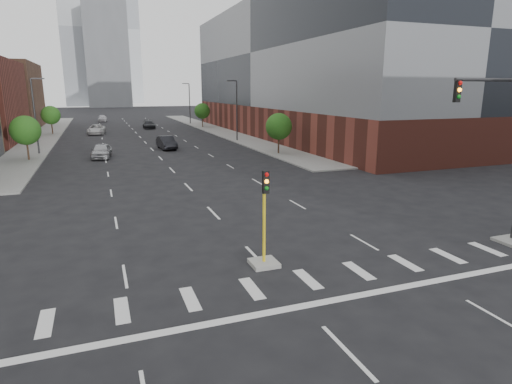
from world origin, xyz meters
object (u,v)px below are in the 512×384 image
car_mid_right (167,143)px  car_far_left (96,129)px  car_distant (103,118)px  median_traffic_signal (264,245)px  car_deep_right (149,125)px  car_near_left (101,151)px

car_mid_right → car_far_left: bearing=105.8°
car_mid_right → car_distant: bearing=93.1°
median_traffic_signal → car_mid_right: size_ratio=0.85×
median_traffic_signal → car_far_left: size_ratio=0.73×
car_distant → median_traffic_signal: bearing=-83.5°
car_mid_right → car_deep_right: 32.19m
car_mid_right → car_far_left: car_mid_right is taller
car_far_left → car_mid_right: bearing=-64.5°
car_near_left → car_distant: 60.32m
car_far_left → car_distant: size_ratio=1.20×
median_traffic_signal → car_mid_right: 40.66m
median_traffic_signal → car_mid_right: (1.90, 40.62, -0.12)m
car_deep_right → car_distant: car_distant is taller
median_traffic_signal → car_far_left: median_traffic_signal is taller
car_far_left → car_distant: car_distant is taller
car_deep_right → car_far_left: bearing=-139.9°
car_deep_right → car_distant: size_ratio=1.06×
car_distant → car_mid_right: bearing=-79.3°
car_mid_right → car_near_left: bearing=-152.3°
car_deep_right → median_traffic_signal: bearing=-92.4°
car_near_left → car_far_left: bearing=98.6°
car_near_left → car_far_left: (-0.39, 28.89, -0.01)m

